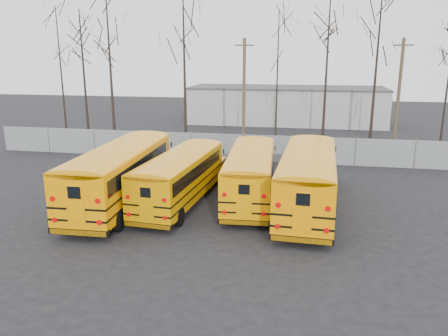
% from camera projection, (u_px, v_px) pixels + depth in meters
% --- Properties ---
extents(ground, '(120.00, 120.00, 0.00)m').
position_uv_depth(ground, '(208.00, 217.00, 21.28)').
color(ground, black).
rests_on(ground, ground).
extents(fence, '(40.00, 0.04, 2.00)m').
position_uv_depth(fence, '(244.00, 148.00, 32.44)').
color(fence, gray).
rests_on(fence, ground).
extents(distant_building, '(22.00, 8.00, 4.00)m').
position_uv_depth(distant_building, '(286.00, 105.00, 50.83)').
color(distant_building, '#A2A29D').
rests_on(distant_building, ground).
extents(bus_a, '(3.09, 11.60, 3.22)m').
position_uv_depth(bus_a, '(122.00, 169.00, 22.78)').
color(bus_a, black).
rests_on(bus_a, ground).
extents(bus_b, '(2.98, 10.11, 2.79)m').
position_uv_depth(bus_b, '(182.00, 173.00, 23.01)').
color(bus_b, black).
rests_on(bus_b, ground).
extents(bus_c, '(3.00, 10.30, 2.85)m').
position_uv_depth(bus_c, '(251.00, 170.00, 23.51)').
color(bus_c, black).
rests_on(bus_c, ground).
extents(bus_d, '(3.00, 11.35, 3.15)m').
position_uv_depth(bus_d, '(308.00, 175.00, 21.91)').
color(bus_d, black).
rests_on(bus_d, ground).
extents(utility_pole_left, '(1.56, 0.67, 9.09)m').
position_uv_depth(utility_pole_left, '(244.00, 91.00, 37.95)').
color(utility_pole_left, brown).
rests_on(utility_pole_left, ground).
extents(utility_pole_right, '(1.62, 0.28, 9.07)m').
position_uv_depth(utility_pole_right, '(399.00, 92.00, 36.88)').
color(utility_pole_right, '#4E3F2C').
rests_on(utility_pole_right, ground).
extents(tree_0, '(0.26, 0.26, 11.75)m').
position_uv_depth(tree_0, '(61.00, 75.00, 40.16)').
color(tree_0, black).
rests_on(tree_0, ground).
extents(tree_1, '(0.26, 0.26, 11.35)m').
position_uv_depth(tree_1, '(84.00, 79.00, 37.34)').
color(tree_1, black).
rests_on(tree_1, ground).
extents(tree_2, '(0.26, 0.26, 11.86)m').
position_uv_depth(tree_2, '(111.00, 78.00, 34.74)').
color(tree_2, black).
rests_on(tree_2, ground).
extents(tree_3, '(0.26, 0.26, 12.26)m').
position_uv_depth(tree_3, '(185.00, 75.00, 34.06)').
color(tree_3, black).
rests_on(tree_3, ground).
extents(tree_4, '(0.26, 0.26, 10.88)m').
position_uv_depth(tree_4, '(277.00, 85.00, 33.28)').
color(tree_4, black).
rests_on(tree_4, ground).
extents(tree_5, '(0.26, 0.26, 11.58)m').
position_uv_depth(tree_5, '(326.00, 81.00, 33.30)').
color(tree_5, black).
rests_on(tree_5, ground).
extents(tree_6, '(0.26, 0.26, 12.22)m').
position_uv_depth(tree_6, '(375.00, 76.00, 33.13)').
color(tree_6, black).
rests_on(tree_6, ground).
extents(tree_7, '(0.26, 0.26, 9.74)m').
position_uv_depth(tree_7, '(446.00, 94.00, 32.39)').
color(tree_7, black).
rests_on(tree_7, ground).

